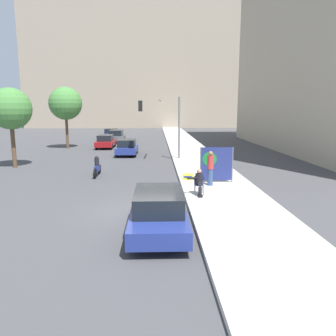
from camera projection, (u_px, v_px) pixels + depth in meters
ground_plane at (144, 213)px, 12.98m from camera, size 160.00×160.00×0.00m
sidewalk_curb at (194, 157)px, 27.85m from camera, size 3.79×90.00×0.18m
building_backdrop_far at (145, 50)px, 73.99m from camera, size 52.00×12.00×34.69m
building_backdrop_right at (336, 21)px, 30.40m from camera, size 10.00×32.00×24.25m
seated_protester at (199, 181)px, 14.95m from camera, size 0.97×0.77×1.20m
jogger_on_sidewalk at (210, 168)px, 16.80m from camera, size 0.34×0.34×1.78m
protest_banner at (216, 164)px, 17.54m from camera, size 1.80×0.06×1.89m
traffic_light_pole at (163, 116)px, 25.87m from camera, size 3.31×3.07×4.85m
parked_car_curbside at (158, 210)px, 11.02m from camera, size 1.83×4.76×1.41m
car_on_road_nearest at (127, 147)px, 29.25m from camera, size 1.76×4.16×1.42m
car_on_road_midblock at (106, 141)px, 34.62m from camera, size 1.72×4.22×1.40m
car_on_road_distant at (117, 136)px, 40.47m from camera, size 1.74×4.74×1.54m
car_on_road_far_lane at (111, 133)px, 46.15m from camera, size 1.81×4.39×1.39m
motorcycle_on_road at (97, 167)px, 20.14m from camera, size 0.28×2.14×1.25m
street_tree_near_curb at (10, 109)px, 22.41m from camera, size 2.85×2.85×5.53m
street_tree_midblock at (65, 104)px, 33.67m from camera, size 3.36×3.36×6.33m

